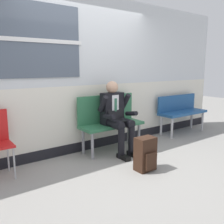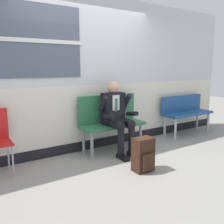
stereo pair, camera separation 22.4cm
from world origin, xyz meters
The scene contains 6 objects.
ground_plane centered at (0.00, 0.00, 0.00)m, with size 18.00×18.00×0.00m, color gray.
station_wall centered at (-0.01, 0.77, 1.34)m, with size 6.92×0.17×2.70m.
bench_with_person centered at (0.30, 0.50, 0.57)m, with size 1.18×0.42×0.99m.
bench_empty centered at (2.29, 0.49, 0.52)m, with size 1.24×0.42×0.85m.
person_seated centered at (0.30, 0.29, 0.67)m, with size 0.57×0.70×1.24m.
backpack centered at (0.18, -0.56, 0.24)m, with size 0.29×0.24×0.49m.
Camera 2 is at (-2.04, -3.12, 1.50)m, focal length 39.44 mm.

